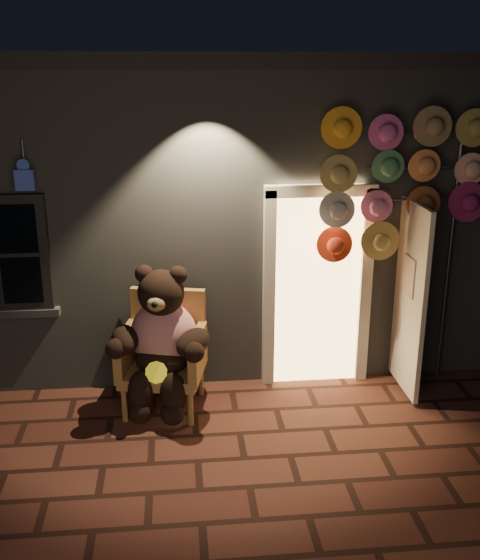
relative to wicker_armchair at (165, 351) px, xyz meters
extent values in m
plane|color=#50291E|center=(0.28, -1.08, -0.59)|extent=(60.00, 60.00, 0.00)
cube|color=slate|center=(0.28, 2.92, 1.06)|extent=(7.00, 5.00, 3.30)
cube|color=black|center=(0.28, 2.92, 2.79)|extent=(7.30, 5.30, 0.16)
cube|color=slate|center=(-1.62, 0.38, 0.33)|extent=(1.10, 0.14, 0.08)
cube|color=#EFBD6B|center=(1.63, 0.40, 0.46)|extent=(0.92, 0.10, 2.10)
cube|color=beige|center=(1.11, 0.36, 0.46)|extent=(0.12, 0.12, 2.20)
cube|color=beige|center=(2.15, 0.36, 0.46)|extent=(0.12, 0.12, 2.20)
cube|color=beige|center=(1.63, 0.36, 1.54)|extent=(1.16, 0.12, 0.12)
cube|color=beige|center=(2.53, 0.02, 0.46)|extent=(0.05, 0.80, 2.00)
cube|color=blue|center=(-1.27, 0.30, 1.71)|extent=(0.18, 0.07, 0.20)
cylinder|color=#59595E|center=(-1.27, 0.36, 1.96)|extent=(0.02, 0.02, 0.25)
cube|color=#A87941|center=(-0.02, -0.09, -0.18)|extent=(0.90, 0.86, 0.11)
cube|color=#A87941|center=(0.05, 0.23, 0.20)|extent=(0.77, 0.25, 0.77)
cube|color=#A87941|center=(-0.38, -0.04, 0.04)|extent=(0.22, 0.66, 0.44)
cube|color=#A87941|center=(0.33, -0.19, 0.04)|extent=(0.22, 0.66, 0.44)
cylinder|color=#A87941|center=(-0.41, -0.33, -0.41)|extent=(0.05, 0.05, 0.35)
cylinder|color=#A87941|center=(0.24, -0.46, -0.41)|extent=(0.05, 0.05, 0.35)
cylinder|color=#A87941|center=(-0.28, 0.28, -0.41)|extent=(0.05, 0.05, 0.35)
cylinder|color=#A87941|center=(0.37, 0.14, -0.41)|extent=(0.05, 0.05, 0.35)
ellipsoid|color=red|center=(0.00, -0.05, 0.20)|extent=(0.77, 0.66, 0.71)
ellipsoid|color=black|center=(-0.02, -0.13, -0.01)|extent=(0.64, 0.57, 0.33)
sphere|color=black|center=(-0.01, -0.10, 0.66)|extent=(0.54, 0.54, 0.45)
sphere|color=black|center=(-0.17, -0.04, 0.84)|extent=(0.18, 0.18, 0.18)
sphere|color=black|center=(0.16, -0.11, 0.84)|extent=(0.18, 0.18, 0.18)
ellipsoid|color=olive|center=(-0.05, -0.30, 0.63)|extent=(0.20, 0.16, 0.14)
ellipsoid|color=black|center=(-0.37, -0.19, 0.23)|extent=(0.32, 0.49, 0.26)
ellipsoid|color=black|center=(0.28, -0.33, 0.23)|extent=(0.46, 0.53, 0.26)
ellipsoid|color=black|center=(-0.23, -0.39, -0.24)|extent=(0.26, 0.26, 0.44)
ellipsoid|color=black|center=(0.08, -0.45, -0.24)|extent=(0.26, 0.26, 0.44)
sphere|color=black|center=(-0.24, -0.44, -0.42)|extent=(0.24, 0.24, 0.24)
sphere|color=black|center=(0.07, -0.51, -0.42)|extent=(0.24, 0.24, 0.24)
cylinder|color=yellow|center=(-0.08, -0.42, -0.03)|extent=(0.23, 0.13, 0.21)
cylinder|color=#59595E|center=(3.03, 0.30, 0.86)|extent=(0.04, 0.04, 2.90)
cylinder|color=#59595E|center=(2.71, 0.28, 2.10)|extent=(1.29, 0.03, 0.03)
cylinder|color=#59595E|center=(2.71, 0.28, 1.77)|extent=(1.29, 0.03, 0.03)
cylinder|color=#59595E|center=(2.71, 0.28, 1.45)|extent=(1.29, 0.03, 0.03)
cylinder|color=#FFA627|center=(1.78, 0.22, 2.15)|extent=(0.36, 0.11, 0.37)
cylinder|color=pink|center=(2.21, 0.19, 2.15)|extent=(0.36, 0.11, 0.37)
cylinder|color=#997E51|center=(2.64, 0.16, 2.15)|extent=(0.36, 0.11, 0.37)
cylinder|color=#B19A46|center=(3.07, 0.22, 2.15)|extent=(0.36, 0.11, 0.37)
cylinder|color=tan|center=(1.78, 0.19, 1.77)|extent=(0.36, 0.11, 0.37)
cylinder|color=#569864|center=(2.21, 0.16, 1.77)|extent=(0.36, 0.11, 0.37)
cylinder|color=#FF9A54|center=(2.64, 0.22, 1.77)|extent=(0.36, 0.11, 0.37)
cylinder|color=#FCB99D|center=(3.07, 0.19, 1.77)|extent=(0.36, 0.11, 0.37)
cylinder|color=beige|center=(1.78, 0.16, 1.40)|extent=(0.36, 0.11, 0.37)
cylinder|color=pink|center=(2.21, 0.22, 1.40)|extent=(0.36, 0.11, 0.37)
cylinder|color=#974F28|center=(2.64, 0.19, 1.40)|extent=(0.36, 0.11, 0.37)
cylinder|color=#A2245F|center=(3.07, 0.16, 1.40)|extent=(0.36, 0.11, 0.37)
cylinder|color=red|center=(1.78, 0.22, 1.02)|extent=(0.36, 0.11, 0.37)
cylinder|color=tan|center=(2.21, 0.19, 1.02)|extent=(0.36, 0.11, 0.37)
camera|label=1|loc=(0.15, -6.09, 2.81)|focal=42.00mm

